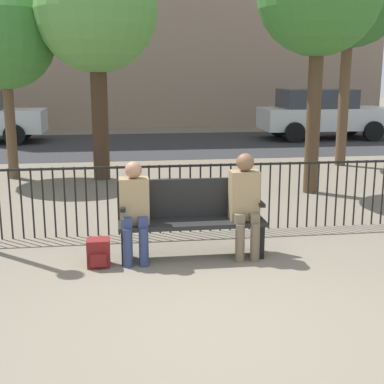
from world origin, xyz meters
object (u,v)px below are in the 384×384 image
seated_person_0 (134,207)px  tree_3 (96,13)px  tree_1 (4,38)px  backpack (99,253)px  park_bench (191,216)px  parked_car_1 (322,113)px  seated_person_1 (245,200)px

seated_person_0 → tree_3: bearing=95.8°
seated_person_0 → tree_1: tree_1 is taller
backpack → tree_3: size_ratio=0.07×
seated_person_0 → tree_3: (-0.51, 5.06, 2.63)m
park_bench → seated_person_0: 0.71m
park_bench → parked_car_1: (5.85, 10.85, 0.35)m
seated_person_0 → tree_3: 5.72m
parked_car_1 → tree_1: bearing=-147.8°
seated_person_1 → backpack: size_ratio=3.90×
park_bench → seated_person_0: (-0.67, -0.13, 0.16)m
tree_1 → parked_car_1: (8.86, 5.58, -1.98)m
seated_person_0 → backpack: size_ratio=3.70×
park_bench → seated_person_1: seated_person_1 is taller
seated_person_0 → parked_car_1: (6.52, 10.98, 0.18)m
tree_1 → parked_car_1: 10.66m
park_bench → tree_1: tree_1 is taller
seated_person_1 → tree_3: size_ratio=0.28×
park_bench → seated_person_1: bearing=-11.5°
park_bench → seated_person_1: size_ratio=1.39×
seated_person_0 → park_bench: bearing=10.9°
park_bench → tree_1: (-3.01, 5.27, 2.33)m
backpack → tree_1: size_ratio=0.08×
tree_3 → backpack: bearing=-89.0°
seated_person_0 → seated_person_1: seated_person_1 is taller
backpack → parked_car_1: bearing=57.9°
park_bench → backpack: size_ratio=5.43×
backpack → tree_1: tree_1 is taller
tree_3 → parked_car_1: (7.03, 5.92, -2.45)m
park_bench → tree_1: 6.50m
park_bench → tree_3: (-1.18, 4.93, 2.80)m
park_bench → tree_3: size_ratio=0.38×
seated_person_1 → backpack: (-1.72, -0.11, -0.54)m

